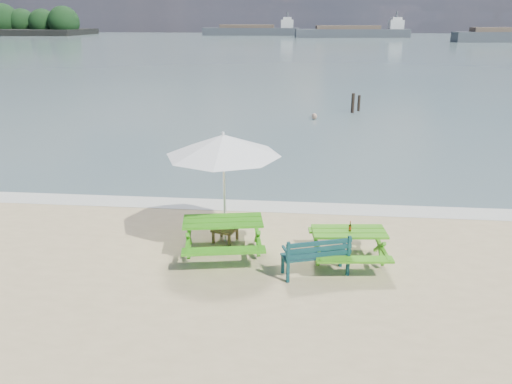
# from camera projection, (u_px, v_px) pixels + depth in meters

# --- Properties ---
(sea) EXTENTS (300.00, 300.00, 0.00)m
(sea) POSITION_uv_depth(u_px,v_px,m) (304.00, 47.00, 89.69)
(sea) COLOR slate
(sea) RESTS_ON ground
(foam_strip) EXTENTS (22.00, 0.90, 0.01)m
(foam_strip) POSITION_uv_depth(u_px,v_px,m) (282.00, 207.00, 14.23)
(foam_strip) COLOR silver
(foam_strip) RESTS_ON ground
(picnic_table_left) EXTENTS (2.08, 2.25, 0.85)m
(picnic_table_left) POSITION_uv_depth(u_px,v_px,m) (223.00, 238.00, 11.29)
(picnic_table_left) COLOR #3BA519
(picnic_table_left) RESTS_ON ground
(picnic_table_right) EXTENTS (1.75, 1.91, 0.76)m
(picnic_table_right) POSITION_uv_depth(u_px,v_px,m) (348.00, 247.00, 10.94)
(picnic_table_right) COLOR #429917
(picnic_table_right) RESTS_ON ground
(park_bench) EXTENTS (1.47, 0.88, 0.86)m
(park_bench) POSITION_uv_depth(u_px,v_px,m) (315.00, 263.00, 10.45)
(park_bench) COLOR #0D3539
(park_bench) RESTS_ON ground
(side_table) EXTENTS (0.67, 0.67, 0.35)m
(side_table) POSITION_uv_depth(u_px,v_px,m) (225.00, 234.00, 12.01)
(side_table) COLOR brown
(side_table) RESTS_ON ground
(patio_umbrella) EXTENTS (3.35, 3.35, 2.63)m
(patio_umbrella) POSITION_uv_depth(u_px,v_px,m) (223.00, 145.00, 11.28)
(patio_umbrella) COLOR silver
(patio_umbrella) RESTS_ON ground
(beer_bottle) EXTENTS (0.06, 0.06, 0.23)m
(beer_bottle) POSITION_uv_depth(u_px,v_px,m) (350.00, 228.00, 10.75)
(beer_bottle) COLOR brown
(beer_bottle) RESTS_ON picnic_table_right
(swimmer) EXTENTS (0.66, 0.49, 1.66)m
(swimmer) POSITION_uv_depth(u_px,v_px,m) (314.00, 129.00, 26.58)
(swimmer) COLOR tan
(swimmer) RESTS_ON ground
(mooring_pilings) EXTENTS (0.57, 0.77, 1.30)m
(mooring_pilings) POSITION_uv_depth(u_px,v_px,m) (355.00, 105.00, 28.26)
(mooring_pilings) COLOR black
(mooring_pilings) RESTS_ON ground
(cargo_ships) EXTENTS (150.72, 39.19, 4.40)m
(cargo_ships) POSITION_uv_depth(u_px,v_px,m) (503.00, 34.00, 120.88)
(cargo_ships) COLOR #3C4147
(cargo_ships) RESTS_ON ground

